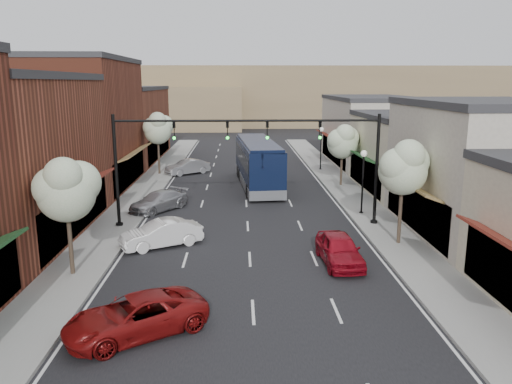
{
  "coord_description": "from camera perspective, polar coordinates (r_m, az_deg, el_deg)",
  "views": [
    {
      "loc": [
        -0.5,
        -22.16,
        8.85
      ],
      "look_at": [
        0.52,
        8.01,
        2.2
      ],
      "focal_mm": 35.0,
      "sensor_mm": 36.0,
      "label": 1
    }
  ],
  "objects": [
    {
      "name": "ground",
      "position": [
        23.87,
        -0.61,
        -9.35
      ],
      "size": [
        160.0,
        160.0,
        0.0
      ],
      "primitive_type": "plane",
      "color": "black",
      "rests_on": "ground"
    },
    {
      "name": "sidewalk_left",
      "position": [
        42.34,
        -12.65,
        0.16
      ],
      "size": [
        2.8,
        73.0,
        0.15
      ],
      "primitive_type": "cube",
      "color": "gray",
      "rests_on": "ground"
    },
    {
      "name": "sidewalk_right",
      "position": [
        42.54,
        10.18,
        0.32
      ],
      "size": [
        2.8,
        73.0,
        0.15
      ],
      "primitive_type": "cube",
      "color": "gray",
      "rests_on": "ground"
    },
    {
      "name": "curb_left",
      "position": [
        42.1,
        -10.77,
        0.17
      ],
      "size": [
        0.25,
        73.0,
        0.17
      ],
      "primitive_type": "cube",
      "color": "gray",
      "rests_on": "ground"
    },
    {
      "name": "curb_right",
      "position": [
        42.26,
        8.33,
        0.31
      ],
      "size": [
        0.25,
        73.0,
        0.17
      ],
      "primitive_type": "cube",
      "color": "gray",
      "rests_on": "ground"
    },
    {
      "name": "bldg_left_midfar",
      "position": [
        44.47,
        -20.09,
        7.23
      ],
      "size": [
        10.14,
        14.1,
        10.9
      ],
      "color": "brown",
      "rests_on": "ground"
    },
    {
      "name": "bldg_left_far",
      "position": [
        59.94,
        -15.3,
        7.51
      ],
      "size": [
        10.14,
        18.1,
        8.4
      ],
      "color": "brown",
      "rests_on": "ground"
    },
    {
      "name": "bldg_right_midnear",
      "position": [
        31.93,
        24.56,
        2.39
      ],
      "size": [
        9.14,
        12.1,
        7.9
      ],
      "color": "beige",
      "rests_on": "ground"
    },
    {
      "name": "bldg_right_midfar",
      "position": [
        42.97,
        17.43,
        4.26
      ],
      "size": [
        9.14,
        12.1,
        6.4
      ],
      "color": "beige",
      "rests_on": "ground"
    },
    {
      "name": "bldg_right_far",
      "position": [
        56.23,
        12.81,
        6.83
      ],
      "size": [
        9.14,
        16.1,
        7.4
      ],
      "color": "beige",
      "rests_on": "ground"
    },
    {
      "name": "hill_far",
      "position": [
        112.19,
        -1.71,
        10.97
      ],
      "size": [
        120.0,
        30.0,
        12.0
      ],
      "primitive_type": "cube",
      "color": "#7A6647",
      "rests_on": "ground"
    },
    {
      "name": "hill_near",
      "position": [
        103.23,
        -15.87,
        9.27
      ],
      "size": [
        50.0,
        20.0,
        8.0
      ],
      "primitive_type": "cube",
      "color": "#7A6647",
      "rests_on": "ground"
    },
    {
      "name": "signal_mast_right",
      "position": [
        31.06,
        9.48,
        4.43
      ],
      "size": [
        8.22,
        0.46,
        7.0
      ],
      "color": "black",
      "rests_on": "ground"
    },
    {
      "name": "signal_mast_left",
      "position": [
        30.88,
        -11.5,
        4.31
      ],
      "size": [
        8.22,
        0.46,
        7.0
      ],
      "color": "black",
      "rests_on": "ground"
    },
    {
      "name": "tree_right_near",
      "position": [
        27.91,
        16.59,
        2.84
      ],
      "size": [
        2.85,
        2.65,
        5.95
      ],
      "color": "#47382B",
      "rests_on": "ground"
    },
    {
      "name": "tree_right_far",
      "position": [
        43.29,
        9.92,
        5.8
      ],
      "size": [
        2.85,
        2.65,
        5.43
      ],
      "color": "#47382B",
      "rests_on": "ground"
    },
    {
      "name": "tree_left_near",
      "position": [
        23.88,
        -20.85,
        0.42
      ],
      "size": [
        2.85,
        2.65,
        5.69
      ],
      "color": "#47382B",
      "rests_on": "ground"
    },
    {
      "name": "tree_left_far",
      "position": [
        48.91,
        -11.14,
        7.22
      ],
      "size": [
        2.85,
        2.65,
        6.13
      ],
      "color": "#47382B",
      "rests_on": "ground"
    },
    {
      "name": "lamp_post_near",
      "position": [
        34.2,
        12.15,
        2.3
      ],
      "size": [
        0.44,
        0.44,
        4.44
      ],
      "color": "black",
      "rests_on": "ground"
    },
    {
      "name": "lamp_post_far",
      "position": [
        51.17,
        7.45,
        5.77
      ],
      "size": [
        0.44,
        0.44,
        4.44
      ],
      "color": "black",
      "rests_on": "ground"
    },
    {
      "name": "coach_bus",
      "position": [
        43.12,
        0.21,
        3.36
      ],
      "size": [
        3.87,
        13.15,
        3.96
      ],
      "rotation": [
        0.0,
        0.0,
        0.08
      ],
      "color": "black",
      "rests_on": "ground"
    },
    {
      "name": "red_hatchback",
      "position": [
        25.23,
        9.5,
        -6.46
      ],
      "size": [
        2.04,
        4.55,
        1.52
      ],
      "primitive_type": "imported",
      "rotation": [
        0.0,
        0.0,
        0.06
      ],
      "color": "maroon",
      "rests_on": "ground"
    },
    {
      "name": "parked_car_a",
      "position": [
        18.79,
        -13.6,
        -13.64
      ],
      "size": [
        5.55,
        4.66,
        1.41
      ],
      "primitive_type": "imported",
      "rotation": [
        0.0,
        0.0,
        -1.02
      ],
      "color": "maroon",
      "rests_on": "ground"
    },
    {
      "name": "parked_car_b",
      "position": [
        27.91,
        -10.77,
        -4.71
      ],
      "size": [
        4.66,
        3.45,
        1.47
      ],
      "primitive_type": "imported",
      "rotation": [
        0.0,
        0.0,
        -1.09
      ],
      "color": "silver",
      "rests_on": "ground"
    },
    {
      "name": "parked_car_c",
      "position": [
        35.7,
        -11.07,
        -1.04
      ],
      "size": [
        4.31,
        4.92,
        1.36
      ],
      "primitive_type": "imported",
      "rotation": [
        0.0,
        0.0,
        -0.63
      ],
      "color": "#98989D",
      "rests_on": "ground"
    },
    {
      "name": "parked_car_e",
      "position": [
        49.44,
        -7.83,
        2.85
      ],
      "size": [
        4.47,
        3.82,
        1.45
      ],
      "primitive_type": "imported",
      "rotation": [
        0.0,
        0.0,
        -0.95
      ],
      "color": "#A4A4A9",
      "rests_on": "ground"
    }
  ]
}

